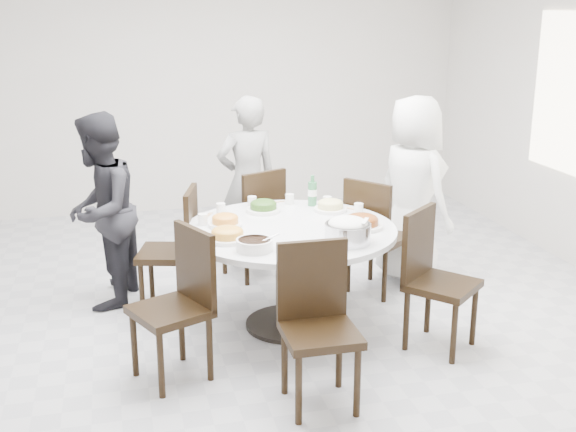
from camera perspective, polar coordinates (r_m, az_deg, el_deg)
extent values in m
cube|color=#B4B4B9|center=(5.59, -2.95, -7.42)|extent=(6.00, 6.00, 0.01)
cube|color=beige|center=(8.12, -7.21, 10.24)|extent=(6.00, 0.01, 2.80)
cube|color=beige|center=(2.39, 10.47, -4.82)|extent=(6.00, 0.01, 2.80)
cylinder|color=silver|center=(5.18, 0.13, -4.88)|extent=(1.50, 1.50, 0.75)
cube|color=black|center=(5.83, 7.17, -1.50)|extent=(0.59, 0.59, 0.95)
cube|color=black|center=(6.13, -2.91, -0.50)|extent=(0.55, 0.55, 0.95)
cube|color=black|center=(5.51, -9.52, -2.69)|extent=(0.52, 0.52, 0.95)
cube|color=black|center=(4.49, -9.32, -7.16)|extent=(0.56, 0.56, 0.95)
cube|color=black|center=(4.15, 2.58, -8.99)|extent=(0.42, 0.42, 0.95)
cube|color=black|center=(4.94, 12.12, -5.12)|extent=(0.59, 0.59, 0.95)
imported|color=white|center=(6.04, 9.84, 2.03)|extent=(0.71, 0.88, 1.56)
imported|color=black|center=(6.36, -3.24, 2.74)|extent=(0.60, 0.44, 1.51)
imported|color=black|center=(5.64, -14.61, 0.37)|extent=(0.76, 0.86, 1.50)
cylinder|color=white|center=(5.43, -1.96, 0.68)|extent=(0.26, 0.26, 0.07)
cylinder|color=white|center=(5.46, 3.36, 0.73)|extent=(0.25, 0.25, 0.07)
cylinder|color=white|center=(5.09, -4.99, -0.46)|extent=(0.24, 0.24, 0.06)
cylinder|color=white|center=(5.06, 5.84, -0.53)|extent=(0.30, 0.30, 0.07)
cylinder|color=white|center=(4.78, -4.81, -1.54)|extent=(0.28, 0.28, 0.07)
cylinder|color=silver|center=(4.73, 4.74, -1.37)|extent=(0.30, 0.30, 0.13)
cylinder|color=white|center=(4.59, -2.67, -2.28)|extent=(0.24, 0.24, 0.07)
cylinder|color=#2B6D3F|center=(5.58, 1.94, 2.02)|extent=(0.07, 0.07, 0.24)
cylinder|color=white|center=(5.64, -1.64, 1.33)|extent=(0.07, 0.07, 0.08)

